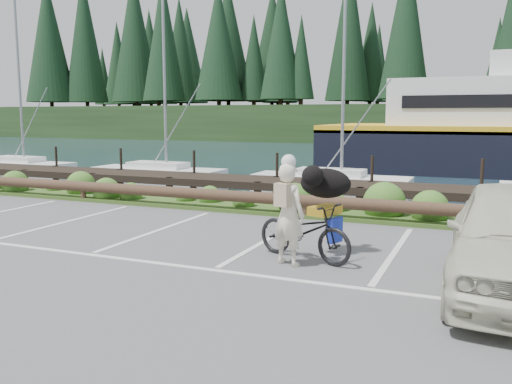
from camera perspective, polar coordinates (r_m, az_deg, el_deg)
ground at (r=9.50m, az=-3.38°, el=-7.61°), size 72.00×72.00×0.00m
harbor_backdrop at (r=86.77m, az=20.69°, el=5.88°), size 170.00×160.00×30.00m
vegetation_strip at (r=14.32m, az=6.09°, el=-2.09°), size 34.00×1.60×0.10m
log_rail at (r=13.67m, az=5.23°, el=-2.78°), size 32.00×0.30×0.60m
bicycle at (r=9.72m, az=5.10°, el=-4.10°), size 2.10×1.30×1.04m
cyclist at (r=9.29m, az=3.41°, el=-2.37°), size 0.75×0.61×1.77m
dog at (r=10.10m, az=7.32°, el=0.93°), size 0.76×1.06×0.56m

